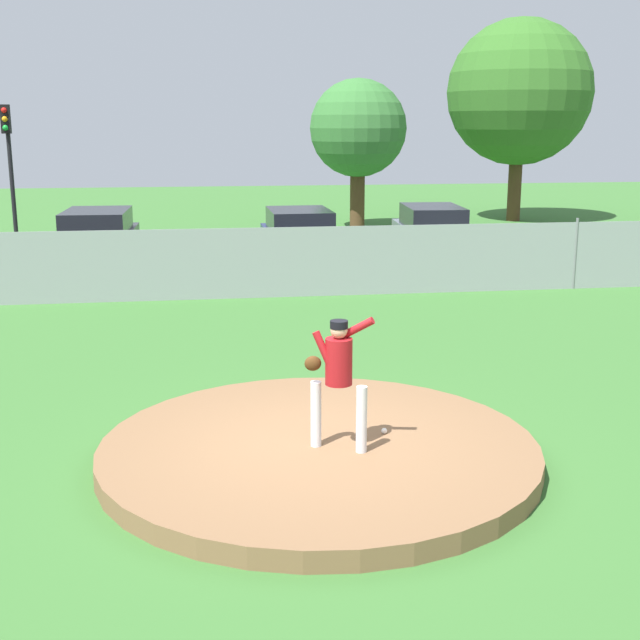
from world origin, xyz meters
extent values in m
plane|color=#386B2D|center=(0.00, 6.00, 0.00)|extent=(80.00, 80.00, 0.00)
cube|color=#2B2B2D|center=(0.00, 14.50, 0.00)|extent=(44.00, 7.00, 0.01)
cylinder|color=brown|center=(0.00, 0.00, 0.12)|extent=(5.38, 5.38, 0.24)
cylinder|color=silver|center=(-0.05, -0.11, 0.65)|extent=(0.13, 0.13, 0.81)
cylinder|color=silver|center=(0.46, -0.37, 0.65)|extent=(0.13, 0.13, 0.81)
cylinder|color=maroon|center=(0.20, -0.24, 1.33)|extent=(0.32, 0.32, 0.56)
cylinder|color=maroon|center=(0.38, -0.24, 1.71)|extent=(0.48, 0.31, 0.34)
cylinder|color=maroon|center=(0.02, -0.24, 1.48)|extent=(0.29, 0.21, 0.46)
ellipsoid|color=#4C2D14|center=(-0.10, -0.19, 1.31)|extent=(0.20, 0.12, 0.18)
sphere|color=tan|center=(0.20, -0.24, 1.71)|extent=(0.20, 0.20, 0.20)
cylinder|color=black|center=(0.20, -0.24, 1.78)|extent=(0.21, 0.21, 0.09)
sphere|color=white|center=(0.86, 0.17, 0.28)|extent=(0.07, 0.07, 0.07)
cube|color=gray|center=(0.00, 10.00, 0.83)|extent=(39.37, 0.03, 1.67)
cylinder|color=slate|center=(7.87, 10.00, 0.88)|extent=(0.07, 0.07, 1.77)
cube|color=#232328|center=(-4.20, 14.60, 0.68)|extent=(2.00, 4.81, 0.73)
cube|color=black|center=(-4.20, 14.60, 1.36)|extent=(1.80, 2.66, 0.63)
cylinder|color=black|center=(-4.16, 16.07, 0.32)|extent=(1.95, 0.69, 0.64)
cylinder|color=black|center=(-4.24, 13.13, 0.32)|extent=(1.95, 0.69, 0.64)
cube|color=#161E4C|center=(1.49, 14.36, 0.67)|extent=(1.93, 4.36, 0.69)
cube|color=black|center=(1.49, 14.36, 1.32)|extent=(1.75, 2.41, 0.63)
cylinder|color=black|center=(1.47, 15.70, 0.32)|extent=(1.93, 0.67, 0.64)
cylinder|color=black|center=(1.51, 13.01, 0.32)|extent=(1.93, 0.67, 0.64)
cube|color=slate|center=(5.56, 14.82, 0.67)|extent=(2.08, 4.64, 0.69)
cube|color=black|center=(5.56, 14.82, 1.32)|extent=(1.79, 2.60, 0.62)
cylinder|color=black|center=(5.66, 16.22, 0.32)|extent=(1.86, 0.77, 0.64)
cylinder|color=black|center=(5.45, 13.42, 0.32)|extent=(1.86, 0.77, 0.64)
cylinder|color=black|center=(-7.34, 19.17, 2.31)|extent=(0.14, 0.14, 4.61)
cube|color=black|center=(-7.34, 18.99, 4.16)|extent=(0.28, 0.24, 0.90)
sphere|color=red|center=(-7.34, 18.87, 4.43)|extent=(0.18, 0.18, 0.18)
sphere|color=orange|center=(-7.34, 18.87, 4.16)|extent=(0.18, 0.18, 0.18)
sphere|color=green|center=(-7.34, 18.87, 3.89)|extent=(0.18, 0.18, 0.18)
cylinder|color=#4C331E|center=(4.76, 22.70, 1.28)|extent=(0.57, 0.57, 2.55)
sphere|color=#346F31|center=(4.76, 22.70, 3.85)|extent=(3.70, 3.70, 3.70)
cylinder|color=#4C331E|center=(11.82, 24.52, 1.60)|extent=(0.56, 0.56, 3.19)
sphere|color=#326723|center=(11.82, 24.52, 5.26)|extent=(5.91, 5.91, 5.91)
camera|label=1|loc=(-1.37, -9.60, 4.07)|focal=47.25mm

